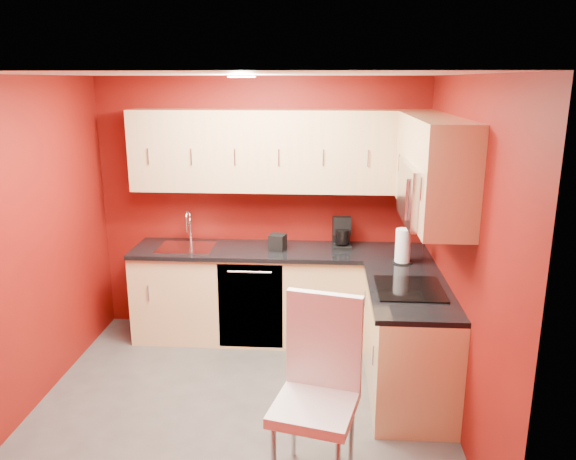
# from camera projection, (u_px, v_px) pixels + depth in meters

# --- Properties ---
(floor) EXTENTS (3.20, 3.20, 0.00)m
(floor) POSITION_uv_depth(u_px,v_px,m) (243.00, 403.00, 4.42)
(floor) COLOR #524F4C
(floor) RESTS_ON ground
(ceiling) EXTENTS (3.20, 3.20, 0.00)m
(ceiling) POSITION_uv_depth(u_px,v_px,m) (235.00, 74.00, 3.78)
(ceiling) COLOR white
(ceiling) RESTS_ON wall_back
(wall_back) EXTENTS (3.20, 0.00, 3.20)m
(wall_back) POSITION_uv_depth(u_px,v_px,m) (262.00, 207.00, 5.54)
(wall_back) COLOR maroon
(wall_back) RESTS_ON floor
(wall_front) EXTENTS (3.20, 0.00, 3.20)m
(wall_front) POSITION_uv_depth(u_px,v_px,m) (191.00, 345.00, 2.65)
(wall_front) COLOR maroon
(wall_front) RESTS_ON floor
(wall_left) EXTENTS (0.00, 3.00, 3.00)m
(wall_left) POSITION_uv_depth(u_px,v_px,m) (27.00, 247.00, 4.20)
(wall_left) COLOR maroon
(wall_left) RESTS_ON floor
(wall_right) EXTENTS (0.00, 3.00, 3.00)m
(wall_right) POSITION_uv_depth(u_px,v_px,m) (461.00, 256.00, 3.99)
(wall_right) COLOR maroon
(wall_right) RESTS_ON floor
(base_cabinets_back) EXTENTS (2.80, 0.60, 0.87)m
(base_cabinets_back) POSITION_uv_depth(u_px,v_px,m) (280.00, 295.00, 5.45)
(base_cabinets_back) COLOR #ECCB86
(base_cabinets_back) RESTS_ON floor
(base_cabinets_right) EXTENTS (0.60, 1.30, 0.87)m
(base_cabinets_right) POSITION_uv_depth(u_px,v_px,m) (408.00, 343.00, 4.47)
(base_cabinets_right) COLOR #ECCB86
(base_cabinets_right) RESTS_ON floor
(countertop_back) EXTENTS (2.80, 0.63, 0.04)m
(countertop_back) POSITION_uv_depth(u_px,v_px,m) (280.00, 251.00, 5.32)
(countertop_back) COLOR black
(countertop_back) RESTS_ON base_cabinets_back
(countertop_right) EXTENTS (0.63, 1.27, 0.04)m
(countertop_right) POSITION_uv_depth(u_px,v_px,m) (409.00, 290.00, 4.33)
(countertop_right) COLOR black
(countertop_right) RESTS_ON base_cabinets_right
(upper_cabinets_back) EXTENTS (2.80, 0.35, 0.75)m
(upper_cabinets_back) POSITION_uv_depth(u_px,v_px,m) (280.00, 151.00, 5.21)
(upper_cabinets_back) COLOR tan
(upper_cabinets_back) RESTS_ON wall_back
(upper_cabinets_right) EXTENTS (0.35, 1.55, 0.75)m
(upper_cabinets_right) POSITION_uv_depth(u_px,v_px,m) (431.00, 158.00, 4.27)
(upper_cabinets_right) COLOR tan
(upper_cabinets_right) RESTS_ON wall_right
(microwave) EXTENTS (0.42, 0.76, 0.42)m
(microwave) POSITION_uv_depth(u_px,v_px,m) (431.00, 193.00, 4.09)
(microwave) COLOR silver
(microwave) RESTS_ON upper_cabinets_right
(cooktop) EXTENTS (0.50, 0.55, 0.01)m
(cooktop) POSITION_uv_depth(u_px,v_px,m) (409.00, 289.00, 4.30)
(cooktop) COLOR black
(cooktop) RESTS_ON countertop_right
(sink) EXTENTS (0.52, 0.42, 0.35)m
(sink) POSITION_uv_depth(u_px,v_px,m) (186.00, 243.00, 5.38)
(sink) COLOR silver
(sink) RESTS_ON countertop_back
(dishwasher_front) EXTENTS (0.60, 0.02, 0.82)m
(dishwasher_front) POSITION_uv_depth(u_px,v_px,m) (251.00, 306.00, 5.19)
(dishwasher_front) COLOR black
(dishwasher_front) RESTS_ON base_cabinets_back
(downlight) EXTENTS (0.20, 0.20, 0.01)m
(downlight) POSITION_uv_depth(u_px,v_px,m) (241.00, 77.00, 4.07)
(downlight) COLOR white
(downlight) RESTS_ON ceiling
(coffee_maker) EXTENTS (0.19, 0.24, 0.28)m
(coffee_maker) POSITION_uv_depth(u_px,v_px,m) (342.00, 233.00, 5.34)
(coffee_maker) COLOR black
(coffee_maker) RESTS_ON countertop_back
(napkin_holder) EXTENTS (0.17, 0.17, 0.15)m
(napkin_holder) POSITION_uv_depth(u_px,v_px,m) (278.00, 242.00, 5.27)
(napkin_holder) COLOR black
(napkin_holder) RESTS_ON countertop_back
(paper_towel) EXTENTS (0.22, 0.22, 0.31)m
(paper_towel) POSITION_uv_depth(u_px,v_px,m) (403.00, 246.00, 4.88)
(paper_towel) COLOR white
(paper_towel) RESTS_ON countertop_right
(dining_chair) EXTENTS (0.59, 0.61, 1.19)m
(dining_chair) POSITION_uv_depth(u_px,v_px,m) (315.00, 398.00, 3.40)
(dining_chair) COLOR white
(dining_chair) RESTS_ON floor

